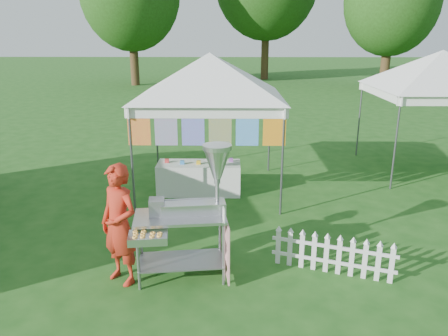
{
  "coord_description": "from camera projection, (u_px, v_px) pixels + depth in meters",
  "views": [
    {
      "loc": [
        0.44,
        -5.8,
        3.39
      ],
      "look_at": [
        0.33,
        1.57,
        1.1
      ],
      "focal_mm": 35.0,
      "sensor_mm": 36.0,
      "label": 1
    }
  ],
  "objects": [
    {
      "name": "ground",
      "position": [
        201.0,
        269.0,
        6.55
      ],
      "size": [
        120.0,
        120.0,
        0.0
      ],
      "primitive_type": "plane",
      "color": "#1B4E16",
      "rests_on": "ground"
    },
    {
      "name": "canopy_main",
      "position": [
        209.0,
        53.0,
        9.0
      ],
      "size": [
        4.24,
        4.24,
        3.45
      ],
      "color": "#59595E",
      "rests_on": "ground"
    },
    {
      "name": "canopy_right",
      "position": [
        444.0,
        50.0,
        10.36
      ],
      "size": [
        4.24,
        4.24,
        3.45
      ],
      "color": "#59595E",
      "rests_on": "ground"
    },
    {
      "name": "tree_right",
      "position": [
        392.0,
        1.0,
        25.88
      ],
      "size": [
        5.6,
        5.6,
        8.42
      ],
      "color": "#352213",
      "rests_on": "ground"
    },
    {
      "name": "donut_cart",
      "position": [
        195.0,
        203.0,
        6.01
      ],
      "size": [
        1.4,
        1.11,
        1.95
      ],
      "rotation": [
        0.0,
        0.0,
        0.12
      ],
      "color": "gray",
      "rests_on": "ground"
    },
    {
      "name": "vendor",
      "position": [
        119.0,
        225.0,
        5.99
      ],
      "size": [
        0.75,
        0.7,
        1.73
      ],
      "primitive_type": "imported",
      "rotation": [
        0.0,
        0.0,
        -0.62
      ],
      "color": "#B42716",
      "rests_on": "ground"
    },
    {
      "name": "picket_fence",
      "position": [
        333.0,
        255.0,
        6.36
      ],
      "size": [
        1.71,
        0.61,
        0.56
      ],
      "rotation": [
        0.0,
        0.0,
        -0.33
      ],
      "color": "silver",
      "rests_on": "ground"
    },
    {
      "name": "display_table",
      "position": [
        199.0,
        178.0,
        9.57
      ],
      "size": [
        1.8,
        0.7,
        0.68
      ],
      "primitive_type": "cube",
      "color": "white",
      "rests_on": "ground"
    }
  ]
}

